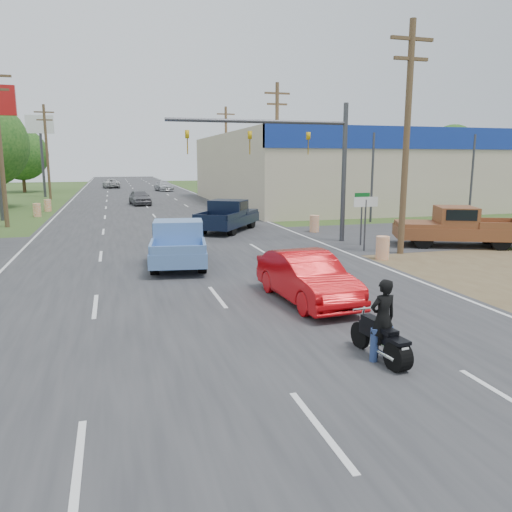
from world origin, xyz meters
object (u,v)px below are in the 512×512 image
object	(u,v)px
distant_car_white	(111,184)
blue_pickup	(179,242)
red_convertible	(307,278)
brown_pickup	(454,226)
distant_car_grey	(140,198)
motorcycle	(383,342)
distant_car_silver	(164,186)
navy_pickup	(228,215)
rider	(383,323)

from	to	relation	value
distant_car_white	blue_pickup	bearing A→B (deg)	86.65
red_convertible	brown_pickup	size ratio (longest dim) A/B	0.71
brown_pickup	distant_car_grey	distance (m)	31.12
distant_car_grey	motorcycle	bearing A→B (deg)	-92.39
distant_car_silver	distant_car_white	distance (m)	12.21
navy_pickup	distant_car_white	world-z (taller)	navy_pickup
navy_pickup	brown_pickup	world-z (taller)	brown_pickup
motorcycle	rider	xyz separation A→B (m)	(-0.00, 0.04, 0.40)
distant_car_silver	distant_car_white	size ratio (longest dim) A/B	0.95
navy_pickup	distant_car_grey	world-z (taller)	navy_pickup
red_convertible	distant_car_white	size ratio (longest dim) A/B	0.90
navy_pickup	brown_pickup	distance (m)	12.62
blue_pickup	navy_pickup	world-z (taller)	navy_pickup
brown_pickup	distant_car_silver	distance (m)	50.63
distant_car_silver	distant_car_white	bearing A→B (deg)	116.96
navy_pickup	rider	bearing A→B (deg)	-59.76
red_convertible	blue_pickup	bearing A→B (deg)	109.78
brown_pickup	distant_car_white	xyz separation A→B (m)	(-16.22, 59.78, -0.30)
rider	navy_pickup	xyz separation A→B (m)	(1.32, 20.22, 0.10)
rider	distant_car_grey	bearing A→B (deg)	-92.24
navy_pickup	brown_pickup	size ratio (longest dim) A/B	0.93
rider	brown_pickup	xyz separation A→B (m)	(10.78, 11.86, 0.15)
distant_car_white	navy_pickup	bearing A→B (deg)	91.65
rider	motorcycle	bearing A→B (deg)	90.00
distant_car_white	brown_pickup	bearing A→B (deg)	99.34
red_convertible	distant_car_silver	bearing A→B (deg)	84.29
motorcycle	navy_pickup	world-z (taller)	navy_pickup
motorcycle	blue_pickup	size ratio (longest dim) A/B	0.35
motorcycle	brown_pickup	world-z (taller)	brown_pickup
blue_pickup	distant_car_silver	world-z (taller)	blue_pickup
red_convertible	distant_car_grey	world-z (taller)	red_convertible
blue_pickup	distant_car_silver	bearing A→B (deg)	92.86
navy_pickup	distant_car_white	size ratio (longest dim) A/B	1.18
red_convertible	brown_pickup	distance (m)	12.89
red_convertible	navy_pickup	world-z (taller)	navy_pickup
motorcycle	distant_car_white	size ratio (longest dim) A/B	0.39
distant_car_grey	distant_car_silver	world-z (taller)	distant_car_grey
rider	brown_pickup	world-z (taller)	brown_pickup
red_convertible	navy_pickup	size ratio (longest dim) A/B	0.77
motorcycle	blue_pickup	world-z (taller)	blue_pickup
rider	distant_car_grey	world-z (taller)	rider
distant_car_grey	distant_car_white	size ratio (longest dim) A/B	0.84
rider	brown_pickup	bearing A→B (deg)	-138.56
blue_pickup	navy_pickup	distance (m)	9.91
motorcycle	distant_car_silver	size ratio (longest dim) A/B	0.41
red_convertible	motorcycle	bearing A→B (deg)	-95.96
red_convertible	distant_car_grey	xyz separation A→B (m)	(-2.97, 35.26, -0.03)
brown_pickup	distant_car_grey	size ratio (longest dim) A/B	1.50
rider	navy_pickup	distance (m)	20.26
rider	blue_pickup	xyz separation A→B (m)	(-2.81, 11.21, 0.07)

